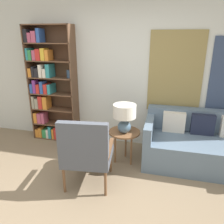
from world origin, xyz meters
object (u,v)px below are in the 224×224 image
at_px(armchair, 86,150).
at_px(side_table, 124,135).
at_px(table_lamp, 125,115).
at_px(bookshelf, 47,86).
at_px(couch, 201,145).

distance_m(armchair, side_table, 0.85).
height_order(armchair, table_lamp, armchair).
distance_m(bookshelf, table_lamp, 1.74).
bearing_deg(table_lamp, armchair, -117.04).
bearing_deg(side_table, table_lamp, -83.15).
height_order(armchair, side_table, armchair).
xyz_separation_m(armchair, table_lamp, (0.37, 0.72, 0.27)).
xyz_separation_m(couch, side_table, (-1.21, -0.26, 0.16)).
bearing_deg(side_table, bookshelf, 161.11).
height_order(couch, side_table, couch).
distance_m(bookshelf, armchair, 1.89).
xyz_separation_m(bookshelf, couch, (2.82, -0.30, -0.75)).
height_order(bookshelf, table_lamp, bookshelf).
height_order(bookshelf, side_table, bookshelf).
bearing_deg(armchair, table_lamp, 62.96).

